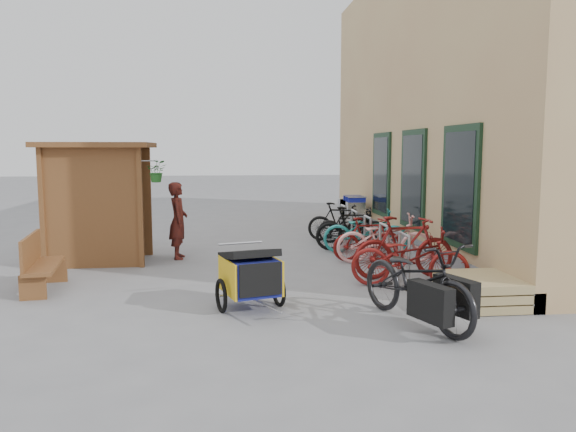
{
  "coord_description": "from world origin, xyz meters",
  "views": [
    {
      "loc": [
        -0.73,
        -9.05,
        2.27
      ],
      "look_at": [
        0.5,
        1.5,
        1.0
      ],
      "focal_mm": 35.0,
      "sensor_mm": 36.0,
      "label": 1
    }
  ],
  "objects": [
    {
      "name": "bike_1",
      "position": [
        2.42,
        0.35,
        0.55
      ],
      "size": [
        1.88,
        0.66,
        1.11
      ],
      "primitive_type": "imported",
      "rotation": [
        0.0,
        0.0,
        1.65
      ],
      "color": "maroon",
      "rests_on": "ground"
    },
    {
      "name": "bike_4",
      "position": [
        2.36,
        2.79,
        0.48
      ],
      "size": [
        1.93,
        0.99,
        0.97
      ],
      "primitive_type": "imported",
      "rotation": [
        0.0,
        0.0,
        1.37
      ],
      "color": "teal",
      "rests_on": "ground"
    },
    {
      "name": "bench",
      "position": [
        -3.67,
        0.19,
        0.47
      ],
      "size": [
        0.62,
        1.49,
        0.91
      ],
      "rotation": [
        0.0,
        0.0,
        0.13
      ],
      "color": "brown",
      "rests_on": "ground"
    },
    {
      "name": "child_trailer",
      "position": [
        -0.36,
        -1.22,
        0.51
      ],
      "size": [
        1.02,
        1.6,
        0.92
      ],
      "rotation": [
        0.0,
        0.0,
        0.27
      ],
      "color": "navy",
      "rests_on": "ground"
    },
    {
      "name": "ground",
      "position": [
        0.0,
        0.0,
        0.0
      ],
      "size": [
        80.0,
        80.0,
        0.0
      ],
      "primitive_type": "plane",
      "color": "gray"
    },
    {
      "name": "kiosk",
      "position": [
        -3.28,
        2.47,
        1.55
      ],
      "size": [
        2.49,
        1.65,
        2.4
      ],
      "color": "brown",
      "rests_on": "ground"
    },
    {
      "name": "pallet_stack",
      "position": [
        3.0,
        -1.4,
        0.21
      ],
      "size": [
        1.0,
        1.2,
        0.4
      ],
      "color": "tan",
      "rests_on": "ground"
    },
    {
      "name": "bike_5",
      "position": [
        2.15,
        3.13,
        0.5
      ],
      "size": [
        1.7,
        0.67,
        0.99
      ],
      "primitive_type": "imported",
      "rotation": [
        0.0,
        0.0,
        1.45
      ],
      "color": "black",
      "rests_on": "ground"
    },
    {
      "name": "shopping_carts",
      "position": [
        3.0,
        6.95,
        0.55
      ],
      "size": [
        0.53,
        1.46,
        0.95
      ],
      "color": "silver",
      "rests_on": "ground"
    },
    {
      "name": "cargo_bike",
      "position": [
        1.77,
        -2.19,
        0.55
      ],
      "size": [
        1.44,
        2.26,
        1.12
      ],
      "rotation": [
        0.0,
        0.0,
        0.36
      ],
      "color": "black",
      "rests_on": "ground"
    },
    {
      "name": "bike_0",
      "position": [
        2.3,
        -0.3,
        0.5
      ],
      "size": [
        2.02,
        1.21,
        1.0
      ],
      "primitive_type": "imported",
      "rotation": [
        0.0,
        0.0,
        1.26
      ],
      "color": "maroon",
      "rests_on": "ground"
    },
    {
      "name": "person_kiosk",
      "position": [
        -1.66,
        2.66,
        0.8
      ],
      "size": [
        0.39,
        0.59,
        1.59
      ],
      "primitive_type": "imported",
      "rotation": [
        0.0,
        0.0,
        1.59
      ],
      "color": "maroon",
      "rests_on": "ground"
    },
    {
      "name": "bike_rack",
      "position": [
        2.3,
        2.4,
        0.52
      ],
      "size": [
        0.05,
        5.35,
        0.86
      ],
      "color": "#A5A8AD",
      "rests_on": "ground"
    },
    {
      "name": "building",
      "position": [
        6.49,
        4.5,
        3.49
      ],
      "size": [
        6.07,
        13.0,
        7.0
      ],
      "color": "tan",
      "rests_on": "ground"
    },
    {
      "name": "bike_2",
      "position": [
        2.45,
        1.66,
        0.5
      ],
      "size": [
        1.98,
        0.94,
        1.0
      ],
      "primitive_type": "imported",
      "rotation": [
        0.0,
        0.0,
        1.42
      ],
      "color": "#F6A59F",
      "rests_on": "ground"
    },
    {
      "name": "bike_7",
      "position": [
        2.13,
        4.39,
        0.48
      ],
      "size": [
        1.67,
        0.95,
        0.97
      ],
      "primitive_type": "imported",
      "rotation": [
        0.0,
        0.0,
        1.24
      ],
      "color": "black",
      "rests_on": "ground"
    },
    {
      "name": "bike_3",
      "position": [
        2.2,
        2.01,
        0.45
      ],
      "size": [
        1.53,
        0.61,
        0.89
      ],
      "primitive_type": "imported",
      "rotation": [
        0.0,
        0.0,
        1.7
      ],
      "color": "maroon",
      "rests_on": "ground"
    },
    {
      "name": "bike_6",
      "position": [
        2.37,
        4.12,
        0.43
      ],
      "size": [
        1.73,
        0.93,
        0.86
      ],
      "primitive_type": "imported",
      "rotation": [
        0.0,
        0.0,
        1.34
      ],
      "color": "black",
      "rests_on": "ground"
    }
  ]
}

